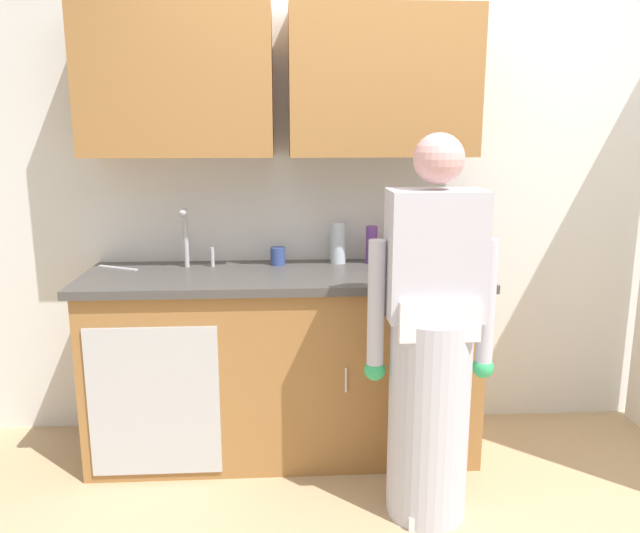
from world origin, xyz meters
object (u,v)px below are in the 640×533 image
Objects in this scene: person_at_sink at (431,361)px; bottle_water_short at (372,245)px; sponge at (409,274)px; knife_on_counter at (118,268)px; sink at (191,276)px; bottle_water_tall at (445,238)px; cup_by_sink at (278,256)px; bottle_soap at (402,244)px; bottle_cleaner_spray at (338,243)px.

person_at_sink reaches higher than bottle_water_short.
sponge is at bearing 90.60° from person_at_sink.
knife_on_counter is at bearing -177.80° from bottle_water_short.
sink is at bearing 172.18° from sponge.
knife_on_counter is (-1.68, -0.02, -0.13)m from bottle_water_tall.
bottle_water_tall reaches higher than knife_on_counter.
bottle_soap is at bearing -2.86° from cup_by_sink.
sink reaches higher than sponge.
sink is 0.94m from bottle_water_short.
sponge is (0.63, -0.31, -0.03)m from cup_by_sink.
bottle_water_tall is at bearing 50.15° from sponge.
sink is 2.08× the size of knife_on_counter.
bottle_water_short is at bearing 1.39° from cup_by_sink.
person_at_sink is 17.48× the size of cup_by_sink.
knife_on_counter is at bearing 152.93° from person_at_sink.
sponge is at bearing -47.57° from bottle_cleaner_spray.
person_at_sink is 0.87m from bottle_water_short.
bottle_soap reaches higher than sponge.
bottle_water_tall is 1.26× the size of bottle_cleaner_spray.
sponge is at bearing -92.95° from bottle_soap.
cup_by_sink is (0.43, 0.17, 0.06)m from sink.
cup_by_sink is 0.84× the size of sponge.
knife_on_counter is at bearing -176.67° from bottle_cleaner_spray.
sink is at bearing -158.26° from cup_by_sink.
person_at_sink is at bearing -29.83° from sink.
bottle_soap is (1.07, 0.14, 0.13)m from sink.
bottle_cleaner_spray reaches higher than bottle_water_short.
bottle_water_short is 0.89× the size of bottle_soap.
bottle_cleaner_spray is (-0.18, 0.02, 0.01)m from bottle_water_short.
knife_on_counter is (-1.46, -0.01, -0.11)m from bottle_soap.
bottle_soap reaches higher than knife_on_counter.
bottle_cleaner_spray is at bearing 132.43° from sponge.
cup_by_sink is 0.70m from sponge.
cup_by_sink is (-0.63, 0.78, 0.29)m from person_at_sink.
sink is at bearing -172.68° from bottle_soap.
bottle_soap is at bearing -16.22° from bottle_water_short.
person_at_sink is at bearing -90.75° from bottle_soap.
person_at_sink reaches higher than bottle_soap.
bottle_water_short is (-0.14, 0.79, 0.35)m from person_at_sink.
person_at_sink reaches higher than sink.
bottle_water_short is at bearing -5.04° from bottle_cleaner_spray.
sink is 1.06m from sponge.
cup_by_sink is at bearing 129.22° from person_at_sink.
sponge is (0.31, -0.34, -0.09)m from bottle_cleaner_spray.
bottle_soap is 0.30m from sponge.
bottle_water_tall is 1.24× the size of bottle_soap.
bottle_soap is 0.33m from bottle_cleaner_spray.
person_at_sink is at bearing -68.48° from bottle_cleaner_spray.
bottle_cleaner_spray is 0.47m from sponge.
person_at_sink is 8.21× the size of bottle_water_short.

